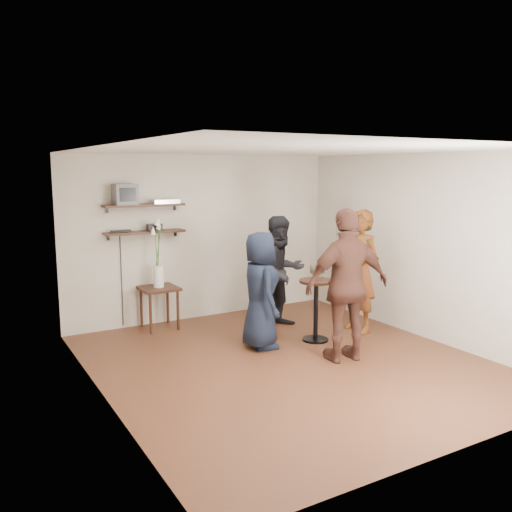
# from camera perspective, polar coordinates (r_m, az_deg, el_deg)

# --- Properties ---
(room) EXTENTS (4.58, 5.08, 2.68)m
(room) POSITION_cam_1_polar(r_m,az_deg,el_deg) (6.53, 3.55, -0.38)
(room) COLOR #4F2719
(room) RESTS_ON ground
(shelf_upper) EXTENTS (1.20, 0.25, 0.04)m
(shelf_upper) POSITION_cam_1_polar(r_m,az_deg,el_deg) (8.17, -11.69, 5.26)
(shelf_upper) COLOR black
(shelf_upper) RESTS_ON room
(shelf_lower) EXTENTS (1.20, 0.25, 0.04)m
(shelf_lower) POSITION_cam_1_polar(r_m,az_deg,el_deg) (8.21, -11.60, 2.47)
(shelf_lower) COLOR black
(shelf_lower) RESTS_ON room
(crt_monitor) EXTENTS (0.32, 0.30, 0.30)m
(crt_monitor) POSITION_cam_1_polar(r_m,az_deg,el_deg) (8.08, -13.66, 6.33)
(crt_monitor) COLOR #59595B
(crt_monitor) RESTS_ON shelf_upper
(dvd_deck) EXTENTS (0.40, 0.24, 0.06)m
(dvd_deck) POSITION_cam_1_polar(r_m,az_deg,el_deg) (8.28, -9.57, 5.69)
(dvd_deck) COLOR silver
(dvd_deck) RESTS_ON shelf_upper
(radio) EXTENTS (0.22, 0.10, 0.10)m
(radio) POSITION_cam_1_polar(r_m,az_deg,el_deg) (8.25, -10.63, 3.00)
(radio) COLOR black
(radio) RESTS_ON shelf_lower
(power_strip) EXTENTS (0.30, 0.05, 0.03)m
(power_strip) POSITION_cam_1_polar(r_m,az_deg,el_deg) (8.15, -14.03, 2.57)
(power_strip) COLOR black
(power_strip) RESTS_ON shelf_lower
(side_table) EXTENTS (0.55, 0.55, 0.64)m
(side_table) POSITION_cam_1_polar(r_m,az_deg,el_deg) (8.24, -10.18, -3.95)
(side_table) COLOR black
(side_table) RESTS_ON room
(vase_lilies) EXTENTS (0.20, 0.21, 1.06)m
(vase_lilies) POSITION_cam_1_polar(r_m,az_deg,el_deg) (8.15, -10.27, -0.95)
(vase_lilies) COLOR white
(vase_lilies) RESTS_ON side_table
(drinks_table) EXTENTS (0.47, 0.47, 0.87)m
(drinks_table) POSITION_cam_1_polar(r_m,az_deg,el_deg) (7.58, 6.34, -4.81)
(drinks_table) COLOR black
(drinks_table) RESTS_ON room
(wine_glass_fl) EXTENTS (0.07, 0.07, 0.21)m
(wine_glass_fl) POSITION_cam_1_polar(r_m,az_deg,el_deg) (7.43, 6.13, -1.55)
(wine_glass_fl) COLOR silver
(wine_glass_fl) RESTS_ON drinks_table
(wine_glass_fr) EXTENTS (0.07, 0.07, 0.21)m
(wine_glass_fr) POSITION_cam_1_polar(r_m,az_deg,el_deg) (7.49, 6.98, -1.47)
(wine_glass_fr) COLOR silver
(wine_glass_fr) RESTS_ON drinks_table
(wine_glass_bl) EXTENTS (0.07, 0.07, 0.20)m
(wine_glass_bl) POSITION_cam_1_polar(r_m,az_deg,el_deg) (7.52, 5.98, -1.45)
(wine_glass_bl) COLOR silver
(wine_glass_bl) RESTS_ON drinks_table
(wine_glass_br) EXTENTS (0.07, 0.07, 0.22)m
(wine_glass_br) POSITION_cam_1_polar(r_m,az_deg,el_deg) (7.52, 6.54, -1.34)
(wine_glass_br) COLOR silver
(wine_glass_br) RESTS_ON drinks_table
(person_plaid) EXTENTS (0.48, 0.69, 1.80)m
(person_plaid) POSITION_cam_1_polar(r_m,az_deg,el_deg) (8.06, 10.86, -1.58)
(person_plaid) COLOR #AA1513
(person_plaid) RESTS_ON room
(person_dark) EXTENTS (0.86, 0.69, 1.69)m
(person_dark) POSITION_cam_1_polar(r_m,az_deg,el_deg) (8.16, 2.65, -1.69)
(person_dark) COLOR black
(person_dark) RESTS_ON room
(person_navy) EXTENTS (0.62, 0.84, 1.57)m
(person_navy) POSITION_cam_1_polar(r_m,az_deg,el_deg) (7.21, 0.44, -3.62)
(person_navy) COLOR black
(person_navy) RESTS_ON room
(person_brown) EXTENTS (1.18, 0.64, 1.91)m
(person_brown) POSITION_cam_1_polar(r_m,az_deg,el_deg) (6.79, 9.59, -3.07)
(person_brown) COLOR #4F2C22
(person_brown) RESTS_ON room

